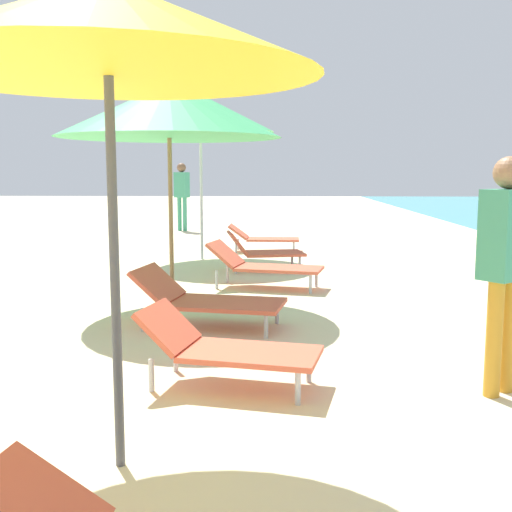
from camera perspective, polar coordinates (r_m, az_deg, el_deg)
name	(u,v)px	position (r m, az deg, el deg)	size (l,w,h in m)	color
umbrella_second	(107,28)	(3.25, -13.55, 19.75)	(2.10, 2.10, 2.52)	#4C4C51
lounger_second_shoreside	(226,347)	(4.50, -2.77, -8.34)	(1.36, 0.82, 0.57)	#D8593F
umbrella_third	(169,111)	(7.15, -8.02, 13.10)	(2.52, 2.52, 2.57)	olive
lounger_third_shoreside	(263,265)	(8.23, 0.66, -0.80)	(1.59, 0.90, 0.61)	#D8593F
lounger_third_inland	(206,298)	(6.18, -4.59, -3.90)	(1.56, 0.93, 0.59)	#D8593F
umbrella_farthest	(200,113)	(10.98, -5.15, 12.96)	(2.55, 2.55, 2.92)	silver
lounger_farthest_shoreside	(263,237)	(12.06, 0.63, 1.72)	(1.38, 0.61, 0.52)	#D8593F
lounger_farthest_inland	(263,251)	(9.71, 0.64, 0.49)	(1.27, 0.86, 0.62)	#D8593F
person_walking_near	(182,189)	(16.34, -6.85, 6.11)	(0.42, 0.36, 1.77)	#3F9972
person_walking_far	(506,252)	(4.53, 22.00, 0.31)	(0.42, 0.40, 1.65)	orange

